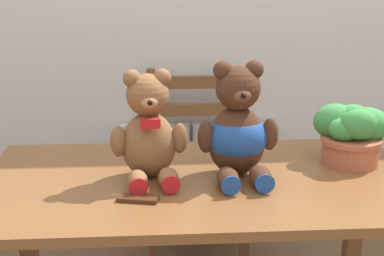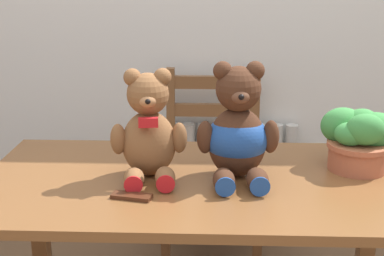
% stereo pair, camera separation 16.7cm
% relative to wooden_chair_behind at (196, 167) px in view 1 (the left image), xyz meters
% --- Properties ---
extents(radiator, '(0.80, 0.10, 0.61)m').
position_rel_wooden_chair_behind_xyz_m(radiator, '(0.03, 0.18, -0.18)').
color(radiator, beige).
rests_on(radiator, ground_plane).
extents(dining_table, '(1.39, 0.74, 0.71)m').
position_rel_wooden_chair_behind_xyz_m(dining_table, '(-0.04, -0.77, 0.16)').
color(dining_table, brown).
rests_on(dining_table, ground_plane).
extents(wooden_chair_behind, '(0.44, 0.40, 0.90)m').
position_rel_wooden_chair_behind_xyz_m(wooden_chair_behind, '(0.00, 0.00, 0.00)').
color(wooden_chair_behind, brown).
rests_on(wooden_chair_behind, ground_plane).
extents(teddy_bear_left, '(0.24, 0.25, 0.35)m').
position_rel_wooden_chair_behind_xyz_m(teddy_bear_left, '(-0.20, -0.76, 0.41)').
color(teddy_bear_left, brown).
rests_on(teddy_bear_left, dining_table).
extents(teddy_bear_right, '(0.26, 0.27, 0.37)m').
position_rel_wooden_chair_behind_xyz_m(teddy_bear_right, '(0.08, -0.75, 0.41)').
color(teddy_bear_right, '#472819').
rests_on(teddy_bear_right, dining_table).
extents(potted_plant, '(0.25, 0.21, 0.20)m').
position_rel_wooden_chair_behind_xyz_m(potted_plant, '(0.48, -0.66, 0.37)').
color(potted_plant, '#B25B3D').
rests_on(potted_plant, dining_table).
extents(chocolate_bar, '(0.12, 0.07, 0.01)m').
position_rel_wooden_chair_behind_xyz_m(chocolate_bar, '(-0.23, -0.93, 0.27)').
color(chocolate_bar, '#472314').
rests_on(chocolate_bar, dining_table).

